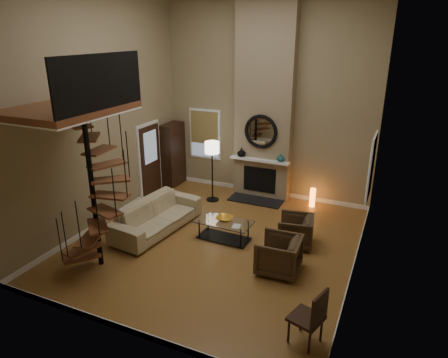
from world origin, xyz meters
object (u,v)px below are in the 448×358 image
at_px(floor_lamp, 212,152).
at_px(hutch, 173,155).
at_px(armchair_near, 299,231).
at_px(accent_lamp, 312,198).
at_px(coffee_table, 224,228).
at_px(sofa, 157,215).
at_px(side_chair, 312,316).
at_px(armchair_far, 282,256).

bearing_deg(floor_lamp, hutch, 158.40).
bearing_deg(armchair_near, accent_lamp, 174.89).
height_order(coffee_table, floor_lamp, floor_lamp).
distance_m(armchair_near, coffee_table, 1.70).
height_order(hutch, accent_lamp, hutch).
height_order(sofa, coffee_table, sofa).
bearing_deg(floor_lamp, armchair_near, -27.89).
xyz_separation_m(floor_lamp, accent_lamp, (2.68, 0.73, -1.16)).
height_order(hutch, side_chair, hutch).
xyz_separation_m(floor_lamp, side_chair, (3.79, -4.44, -0.89)).
bearing_deg(hutch, accent_lamp, 0.93).
xyz_separation_m(sofa, coffee_table, (1.64, 0.25, -0.11)).
distance_m(coffee_table, side_chair, 3.59).
bearing_deg(side_chair, hutch, 136.95).
relative_size(armchair_near, armchair_far, 0.91).
bearing_deg(armchair_near, coffee_table, -85.37).
height_order(hutch, armchair_far, hutch).
xyz_separation_m(hutch, sofa, (1.24, -2.85, -0.55)).
bearing_deg(accent_lamp, sofa, -136.71).
relative_size(hutch, sofa, 0.80).
bearing_deg(hutch, floor_lamp, -21.60).
xyz_separation_m(sofa, side_chair, (4.22, -2.25, 0.13)).
distance_m(floor_lamp, accent_lamp, 3.01).
bearing_deg(sofa, side_chair, -111.79).
height_order(armchair_near, floor_lamp, floor_lamp).
relative_size(coffee_table, side_chair, 1.34).
relative_size(floor_lamp, side_chair, 1.74).
relative_size(hutch, coffee_table, 1.48).
bearing_deg(armchair_near, armchair_far, -11.37).
relative_size(armchair_near, coffee_table, 0.58).
bearing_deg(floor_lamp, coffee_table, -57.79).
relative_size(sofa, side_chair, 2.48).
bearing_deg(armchair_far, hutch, -129.49).
bearing_deg(sofa, floor_lamp, -4.58).
bearing_deg(hutch, sofa, -66.44).
height_order(floor_lamp, accent_lamp, floor_lamp).
distance_m(hutch, armchair_near, 5.06).
xyz_separation_m(hutch, accent_lamp, (4.34, 0.07, -0.70)).
bearing_deg(sofa, hutch, 29.88).
xyz_separation_m(sofa, armchair_far, (3.26, -0.49, -0.04)).
relative_size(armchair_near, accent_lamp, 1.42).
relative_size(hutch, floor_lamp, 1.14).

